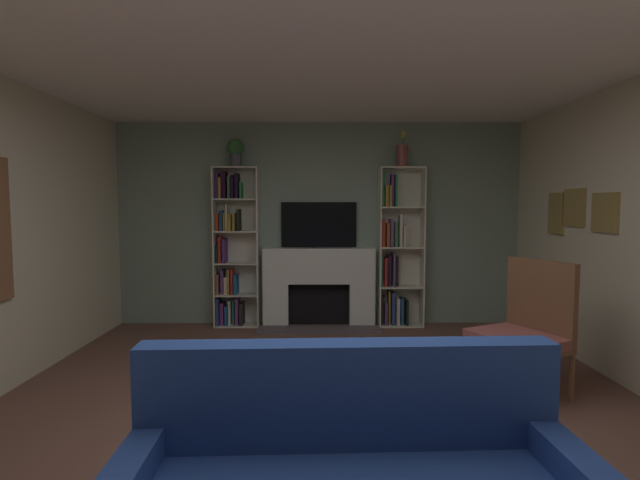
{
  "coord_description": "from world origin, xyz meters",
  "views": [
    {
      "loc": [
        -0.03,
        -2.96,
        1.56
      ],
      "look_at": [
        0.0,
        1.28,
        1.24
      ],
      "focal_mm": 26.5,
      "sensor_mm": 36.0,
      "label": 1
    }
  ],
  "objects_px": {
    "potted_plant": "(235,151)",
    "coffee_table": "(344,421)",
    "bookshelf_left": "(233,249)",
    "tv": "(319,225)",
    "armchair": "(526,327)",
    "fireplace": "(319,284)",
    "bookshelf_right": "(396,253)",
    "vase_with_flowers": "(402,155)"
  },
  "relations": [
    {
      "from": "armchair",
      "to": "coffee_table",
      "type": "xyz_separation_m",
      "value": [
        -1.58,
        -1.21,
        -0.23
      ]
    },
    {
      "from": "tv",
      "to": "bookshelf_right",
      "type": "distance_m",
      "value": 1.06
    },
    {
      "from": "bookshelf_left",
      "to": "vase_with_flowers",
      "type": "height_order",
      "value": "vase_with_flowers"
    },
    {
      "from": "tv",
      "to": "vase_with_flowers",
      "type": "relative_size",
      "value": 2.18
    },
    {
      "from": "bookshelf_right",
      "to": "armchair",
      "type": "height_order",
      "value": "bookshelf_right"
    },
    {
      "from": "bookshelf_left",
      "to": "potted_plant",
      "type": "xyz_separation_m",
      "value": [
        0.05,
        -0.05,
        1.25
      ]
    },
    {
      "from": "tv",
      "to": "bookshelf_left",
      "type": "bearing_deg",
      "value": -176.38
    },
    {
      "from": "tv",
      "to": "bookshelf_left",
      "type": "relative_size",
      "value": 0.48
    },
    {
      "from": "armchair",
      "to": "coffee_table",
      "type": "distance_m",
      "value": 2.0
    },
    {
      "from": "armchair",
      "to": "fireplace",
      "type": "bearing_deg",
      "value": 127.81
    },
    {
      "from": "fireplace",
      "to": "armchair",
      "type": "bearing_deg",
      "value": -52.19
    },
    {
      "from": "tv",
      "to": "vase_with_flowers",
      "type": "bearing_deg",
      "value": -6.47
    },
    {
      "from": "tv",
      "to": "coffee_table",
      "type": "height_order",
      "value": "tv"
    },
    {
      "from": "tv",
      "to": "potted_plant",
      "type": "bearing_deg",
      "value": -173.51
    },
    {
      "from": "vase_with_flowers",
      "to": "tv",
      "type": "bearing_deg",
      "value": 173.53
    },
    {
      "from": "tv",
      "to": "bookshelf_left",
      "type": "distance_m",
      "value": 1.15
    },
    {
      "from": "tv",
      "to": "coffee_table",
      "type": "distance_m",
      "value": 3.64
    },
    {
      "from": "bookshelf_left",
      "to": "armchair",
      "type": "relative_size",
      "value": 1.86
    },
    {
      "from": "tv",
      "to": "vase_with_flowers",
      "type": "height_order",
      "value": "vase_with_flowers"
    },
    {
      "from": "tv",
      "to": "potted_plant",
      "type": "relative_size",
      "value": 2.76
    },
    {
      "from": "fireplace",
      "to": "vase_with_flowers",
      "type": "distance_m",
      "value": 1.96
    },
    {
      "from": "potted_plant",
      "to": "bookshelf_left",
      "type": "bearing_deg",
      "value": 137.49
    },
    {
      "from": "vase_with_flowers",
      "to": "armchair",
      "type": "distance_m",
      "value": 2.8
    },
    {
      "from": "bookshelf_left",
      "to": "bookshelf_right",
      "type": "bearing_deg",
      "value": -0.06
    },
    {
      "from": "bookshelf_left",
      "to": "armchair",
      "type": "bearing_deg",
      "value": -38.3
    },
    {
      "from": "potted_plant",
      "to": "coffee_table",
      "type": "xyz_separation_m",
      "value": [
        1.18,
        -3.38,
        -1.93
      ]
    },
    {
      "from": "bookshelf_right",
      "to": "bookshelf_left",
      "type": "bearing_deg",
      "value": 179.94
    },
    {
      "from": "tv",
      "to": "potted_plant",
      "type": "height_order",
      "value": "potted_plant"
    },
    {
      "from": "tv",
      "to": "potted_plant",
      "type": "xyz_separation_m",
      "value": [
        -1.05,
        -0.12,
        0.94
      ]
    },
    {
      "from": "bookshelf_right",
      "to": "vase_with_flowers",
      "type": "distance_m",
      "value": 1.25
    },
    {
      "from": "bookshelf_left",
      "to": "coffee_table",
      "type": "bearing_deg",
      "value": -70.24
    },
    {
      "from": "bookshelf_right",
      "to": "vase_with_flowers",
      "type": "bearing_deg",
      "value": -38.73
    },
    {
      "from": "coffee_table",
      "to": "armchair",
      "type": "bearing_deg",
      "value": 37.35
    },
    {
      "from": "fireplace",
      "to": "armchair",
      "type": "height_order",
      "value": "armchair"
    },
    {
      "from": "fireplace",
      "to": "tv",
      "type": "bearing_deg",
      "value": 90.0
    },
    {
      "from": "coffee_table",
      "to": "vase_with_flowers",
      "type": "bearing_deg",
      "value": 74.58
    },
    {
      "from": "tv",
      "to": "coffee_table",
      "type": "bearing_deg",
      "value": -87.98
    },
    {
      "from": "fireplace",
      "to": "vase_with_flowers",
      "type": "height_order",
      "value": "vase_with_flowers"
    },
    {
      "from": "coffee_table",
      "to": "fireplace",
      "type": "bearing_deg",
      "value": 92.07
    },
    {
      "from": "tv",
      "to": "armchair",
      "type": "height_order",
      "value": "tv"
    },
    {
      "from": "tv",
      "to": "bookshelf_right",
      "type": "relative_size",
      "value": 0.48
    },
    {
      "from": "bookshelf_right",
      "to": "potted_plant",
      "type": "distance_m",
      "value": 2.43
    }
  ]
}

